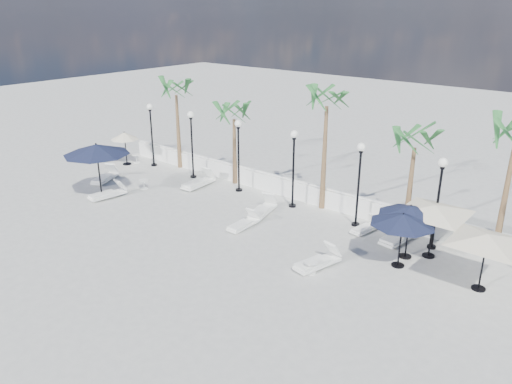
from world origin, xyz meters
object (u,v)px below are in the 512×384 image
Objects in this scene: lounger_5 at (318,261)px; parasol_cream_sq_b at (488,234)px; lounger_4 at (243,223)px; lounger_2 at (108,193)px; parasol_cream_sq_a at (435,205)px; lounger_7 at (366,227)px; parasol_navy_left at (96,150)px; parasol_navy_right at (403,219)px; lounger_0 at (105,177)px; lounger_3 at (263,209)px; lounger_1 at (199,182)px; lounger_6 at (399,235)px; parasol_cream_small at (124,136)px; parasol_navy_mid at (410,211)px.

parasol_cream_sq_b is at bearing 37.37° from lounger_5.
lounger_2 is at bearing -170.07° from lounger_4.
lounger_7 is at bearing 170.38° from parasol_cream_sq_a.
parasol_navy_left is 1.35× the size of parasol_navy_right.
lounger_3 reaches higher than lounger_0.
parasol_navy_left is (2.06, -1.64, 2.32)m from lounger_0.
lounger_1 is at bearing 58.77° from parasol_navy_left.
lounger_0 is 0.96× the size of lounger_6.
parasol_navy_right is (12.20, -1.38, 1.66)m from lounger_1.
lounger_7 is (4.40, 3.14, -0.02)m from lounger_4.
lounger_2 is 0.42× the size of parasol_cream_sq_a.
lounger_2 is 2.35m from parasol_navy_left.
parasol_cream_small is at bearing 175.21° from lounger_1.
lounger_0 is at bearing 177.08° from lounger_3.
parasol_cream_small is (-11.49, 0.79, 1.53)m from lounger_3.
parasol_cream_small is at bearing 176.94° from parasol_cream_sq_b.
parasol_cream_sq_b reaches higher than parasol_cream_small.
lounger_1 is 0.89× the size of parasol_navy_mid.
parasol_navy_right is 1.63m from parasol_cream_sq_a.
parasol_navy_mid is (2.32, -1.15, 1.76)m from lounger_7.
lounger_3 is 0.45× the size of parasol_cream_sq_a.
lounger_3 is 1.23× the size of lounger_4.
parasol_cream_sq_a is (3.01, -0.51, 1.98)m from lounger_7.
parasol_cream_small is (-3.73, 4.37, -0.79)m from parasol_navy_left.
parasol_navy_left reaches higher than parasol_cream_small.
lounger_6 reaches higher than lounger_5.
parasol_cream_sq_b is (17.49, 3.03, 1.87)m from lounger_2.
lounger_1 is 0.49× the size of parasol_cream_sq_b.
parasol_navy_mid is 3.05m from parasol_cream_sq_b.
lounger_7 is 0.69× the size of parasol_navy_right.
lounger_0 is at bearing 155.02° from lounger_2.
lounger_6 reaches higher than lounger_4.
lounger_6 is 0.48× the size of parasol_cream_sq_b.
lounger_1 is 1.32× the size of lounger_7.
lounger_0 is 0.46× the size of parasol_cream_sq_b.
lounger_1 is 4.81m from lounger_2.
parasol_navy_left reaches higher than lounger_5.
parasol_cream_sq_b is 21.51m from parasol_cream_small.
parasol_navy_mid reaches higher than lounger_7.
lounger_1 is 1.06× the size of parasol_cream_small.
parasol_navy_right is (14.60, 2.79, 1.68)m from lounger_2.
parasol_navy_right is (0.87, -2.01, 1.67)m from lounger_6.
lounger_4 is at bearing -94.55° from lounger_3.
parasol_cream_sq_a is 1.05× the size of parasol_cream_sq_b.
lounger_1 reaches higher than lounger_4.
lounger_3 is 1.03× the size of parasol_cream_small.
parasol_cream_small reaches higher than lounger_6.
lounger_6 is (11.33, 0.63, -0.01)m from lounger_1.
lounger_7 is (14.51, 3.35, -0.05)m from lounger_0.
lounger_0 is 1.25× the size of lounger_7.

